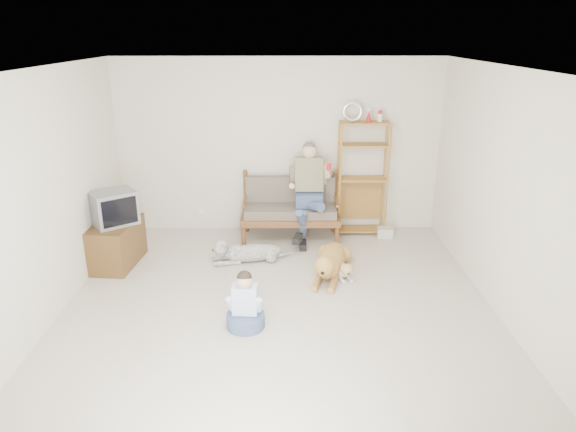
{
  "coord_description": "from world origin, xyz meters",
  "views": [
    {
      "loc": [
        0.05,
        -5.11,
        3.05
      ],
      "look_at": [
        0.12,
        1.0,
        0.84
      ],
      "focal_mm": 32.0,
      "sensor_mm": 36.0,
      "label": 1
    }
  ],
  "objects_px": {
    "tv_stand": "(116,244)",
    "golden_retriever": "(330,262)",
    "etagere": "(362,177)",
    "loveseat": "(290,207)"
  },
  "relations": [
    {
      "from": "tv_stand",
      "to": "golden_retriever",
      "type": "bearing_deg",
      "value": -0.92
    },
    {
      "from": "etagere",
      "to": "golden_retriever",
      "type": "bearing_deg",
      "value": -112.27
    },
    {
      "from": "loveseat",
      "to": "golden_retriever",
      "type": "relative_size",
      "value": 1.06
    },
    {
      "from": "loveseat",
      "to": "tv_stand",
      "type": "relative_size",
      "value": 1.59
    },
    {
      "from": "tv_stand",
      "to": "golden_retriever",
      "type": "relative_size",
      "value": 0.67
    },
    {
      "from": "tv_stand",
      "to": "golden_retriever",
      "type": "distance_m",
      "value": 2.93
    },
    {
      "from": "etagere",
      "to": "golden_retriever",
      "type": "distance_m",
      "value": 1.79
    },
    {
      "from": "etagere",
      "to": "tv_stand",
      "type": "relative_size",
      "value": 2.19
    },
    {
      "from": "golden_retriever",
      "to": "tv_stand",
      "type": "bearing_deg",
      "value": -172.29
    },
    {
      "from": "tv_stand",
      "to": "golden_retriever",
      "type": "xyz_separation_m",
      "value": [
        2.9,
        -0.35,
        -0.12
      ]
    }
  ]
}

